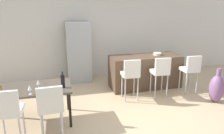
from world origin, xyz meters
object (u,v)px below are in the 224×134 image
Objects in this scene: bar_chair_left at (131,73)px; wine_glass_right at (38,82)px; dining_table at (34,91)px; fruit_bowl at (157,54)px; potted_plant at (177,61)px; kitchen_island at (145,71)px; floor_vase at (217,88)px; bar_chair_right at (191,68)px; wine_glass_left at (30,88)px; dining_chair_far at (51,105)px; wine_bottle_corner at (0,91)px; wine_bottle_middle at (63,81)px; dining_chair_near at (8,110)px; refrigerator at (78,52)px; bar_chair_middle at (161,71)px.

bar_chair_left is 6.03× the size of wine_glass_right.
fruit_bowl reaches higher than dining_table.
potted_plant is at bearing 37.13° from bar_chair_left.
bar_chair_left is (-0.72, -0.78, 0.24)m from kitchen_island.
kitchen_island is 1.90m from floor_vase.
bar_chair_right is at bearing 9.00° from wine_glass_right.
dining_chair_far is at bearing -52.55° from wine_glass_left.
wine_bottle_corner reaches higher than wine_glass_right.
wine_bottle_middle is 1.84× the size of wine_glass_left.
bar_chair_left is 3.28× the size of wine_bottle_middle.
wine_glass_left is at bearing 127.45° from dining_chair_far.
kitchen_island reaches higher than dining_table.
dining_chair_near reaches higher than fruit_bowl.
floor_vase is (3.83, 0.65, -0.35)m from dining_chair_far.
fruit_bowl reaches higher than potted_plant.
dining_table is 0.76× the size of refrigerator.
wine_glass_right is at bearing -112.77° from refrigerator.
bar_chair_middle reaches higher than dining_table.
wine_bottle_middle is at bearing 36.49° from dining_chair_near.
bar_chair_left is at bearing 13.12° from dining_table.
bar_chair_right is 1.24× the size of floor_vase.
bar_chair_middle is 0.75× the size of dining_table.
fruit_bowl is (0.37, 0.01, 0.50)m from kitchen_island.
floor_vase is (3.03, -2.49, -0.57)m from refrigerator.
dining_table is at bearing 84.68° from wine_glass_left.
wine_bottle_middle is 0.46m from wine_glass_right.
dining_table is 0.39m from wine_glass_left.
bar_chair_left is 2.37m from wine_glass_left.
dining_chair_near is (-2.50, -1.31, 0.00)m from bar_chair_left.
wine_bottle_corner is 3.15m from refrigerator.
floor_vase is at bearing -1.98° from dining_table.
bar_chair_left is 2.24m from dining_table.
bar_chair_middle is at bearing 0.00° from bar_chair_left.
dining_table is at bearing 35.08° from wine_bottle_corner.
kitchen_island reaches higher than floor_vase.
bar_chair_right is 3.77m from dining_chair_far.
dining_chair_far is 5.30m from potted_plant.
dining_chair_far reaches higher than dining_table.
kitchen_island is 1.43× the size of dining_table.
kitchen_island is 2.79m from wine_bottle_middle.
dining_chair_far is at bearing -159.73° from bar_chair_right.
dining_table is 5.15m from potted_plant.
wine_bottle_middle reaches higher than wine_bottle_corner.
bar_chair_right reaches higher than floor_vase.
potted_plant is at bearing 30.05° from wine_glass_left.
wine_bottle_corner is (-0.19, 0.44, 0.16)m from dining_chair_near.
bar_chair_middle is at bearing -110.32° from fruit_bowl.
bar_chair_right is at bearing -53.57° from fruit_bowl.
fruit_bowl is at bearing 35.40° from dining_chair_far.
bar_chair_left and bar_chair_middle have the same top height.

